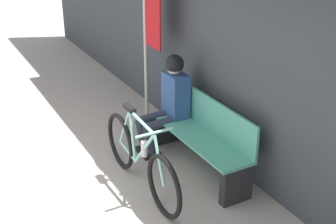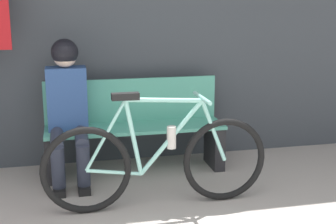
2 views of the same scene
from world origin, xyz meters
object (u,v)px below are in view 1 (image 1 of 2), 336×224
Objects in this scene: park_bench_near at (202,138)px; banner_pole at (150,19)px; person_seated at (169,97)px; bicycle at (140,159)px.

park_bench_near is 1.71m from banner_pole.
park_bench_near is 0.70× the size of banner_pole.
park_bench_near is 1.30× the size of person_seated.
bicycle is 1.41× the size of person_seated.
bicycle is 1.95m from banner_pole.
bicycle is at bearing -47.86° from person_seated.
person_seated is at bearing 132.14° from bicycle.
bicycle is at bearing -86.56° from park_bench_near.
park_bench_near is 0.68m from person_seated.
bicycle is 0.76× the size of banner_pole.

